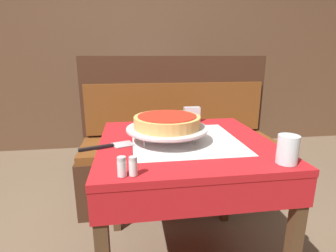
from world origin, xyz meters
The scene contains 12 objects.
dining_table_front centered at (0.00, 0.00, 0.66)m, with size 0.84×0.84×0.76m.
dining_table_rear centered at (-0.03, 1.69, 0.66)m, with size 0.72×0.72×0.76m.
booth_bench centered at (0.12, 0.79, 0.34)m, with size 1.58×0.53×1.16m.
back_wall_panel centered at (0.00, 2.16, 1.20)m, with size 6.00×0.04×2.40m, color brown.
pizza_pan_stand centered at (-0.09, -0.01, 0.82)m, with size 0.39×0.39×0.07m.
deep_dish_pizza centered at (-0.09, -0.01, 0.86)m, with size 0.32×0.32×0.06m.
pizza_server centered at (-0.37, -0.06, 0.76)m, with size 0.25×0.13×0.01m.
water_glass_near centered at (0.33, -0.34, 0.81)m, with size 0.08×0.08×0.11m.
salt_shaker centered at (-0.30, -0.37, 0.79)m, with size 0.03×0.03×0.07m.
pepper_shaker centered at (-0.26, -0.37, 0.79)m, with size 0.03×0.03×0.07m.
napkin_holder centered at (0.12, 0.37, 0.80)m, with size 0.10×0.05×0.09m.
condiment_caddy centered at (-0.09, 1.77, 0.81)m, with size 0.12×0.12×0.18m.
Camera 1 is at (-0.26, -1.22, 1.16)m, focal length 28.00 mm.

